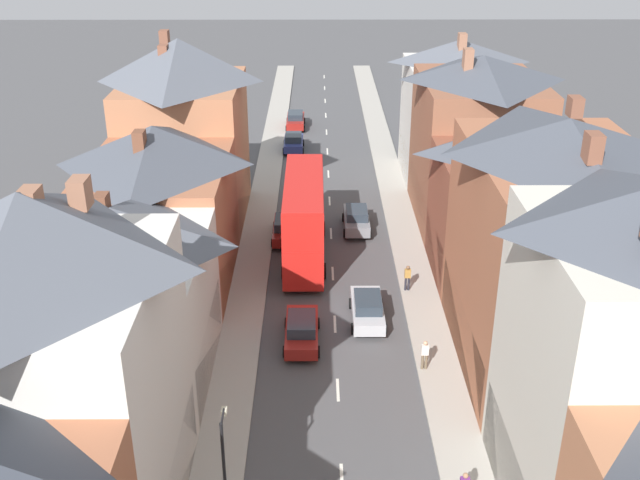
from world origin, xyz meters
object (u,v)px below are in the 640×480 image
double_decker_bus_lead (304,217)px  car_near_silver (367,308)px  car_parked_right_a (295,120)px  car_mid_black (294,142)px  car_parked_left_b (356,219)px  pedestrian_far_left (408,277)px  car_near_blue (286,228)px  car_parked_left_a (302,330)px  street_lamp (225,472)px  pedestrian_mid_right (425,353)px

double_decker_bus_lead → car_near_silver: bearing=-65.9°
car_parked_right_a → car_mid_black: size_ratio=1.10×
car_parked_left_b → pedestrian_far_left: size_ratio=2.74×
car_near_silver → pedestrian_far_left: 4.19m
car_near_blue → car_parked_left_b: (4.90, 1.55, 0.02)m
car_near_blue → car_parked_left_a: 13.05m
car_parked_right_a → car_mid_black: bearing=-90.0°
car_mid_black → street_lamp: street_lamp is taller
pedestrian_mid_right → car_parked_left_b: bearing=98.4°
car_parked_left_a → pedestrian_far_left: pedestrian_far_left is taller
double_decker_bus_lead → car_mid_black: size_ratio=2.66×
car_parked_left_b → pedestrian_far_left: bearing=-74.1°
double_decker_bus_lead → pedestrian_mid_right: double_decker_bus_lead is taller
car_parked_left_a → car_parked_left_b: bearing=76.1°
car_near_silver → car_parked_left_a: car_near_silver is taller
car_near_silver → car_parked_left_b: car_parked_left_b is taller
pedestrian_far_left → car_mid_black: bearing=105.6°
car_mid_black → pedestrian_mid_right: 35.53m
car_mid_black → car_parked_left_b: bearing=-74.5°
car_parked_left_a → car_parked_left_b: size_ratio=1.01×
car_near_blue → car_parked_left_b: bearing=17.5°
car_near_blue → car_parked_right_a: 26.38m
double_decker_bus_lead → pedestrian_mid_right: size_ratio=6.71×
double_decker_bus_lead → pedestrian_far_left: (6.18, -4.78, -1.78)m
double_decker_bus_lead → street_lamp: size_ratio=1.96×
car_near_silver → car_parked_right_a: 37.50m
street_lamp → car_mid_black: bearing=88.5°
pedestrian_mid_right → car_mid_black: bearing=102.1°
car_near_blue → car_parked_left_a: bearing=-84.3°
car_mid_black → pedestrian_far_left: size_ratio=2.52×
car_near_silver → pedestrian_mid_right: size_ratio=2.73×
car_near_blue → pedestrian_mid_right: size_ratio=2.79×
double_decker_bus_lead → car_parked_left_b: double_decker_bus_lead is taller
double_decker_bus_lead → street_lamp: 23.65m
car_parked_right_a → pedestrian_far_left: (7.47, -33.88, 0.21)m
car_parked_right_a → street_lamp: (-1.15, -52.62, 2.42)m
car_parked_left_b → car_parked_left_a: bearing=-103.9°
double_decker_bus_lead → pedestrian_far_left: bearing=-37.7°
car_parked_left_a → pedestrian_far_left: (6.17, 5.48, 0.23)m
car_near_blue → pedestrian_mid_right: 17.26m
car_near_silver → car_mid_black: 30.37m
car_near_blue → car_parked_right_a: bearing=90.0°
double_decker_bus_lead → car_parked_left_a: (0.01, -10.25, -2.02)m
car_parked_left_b → street_lamp: street_lamp is taller
car_near_blue → car_parked_left_a: size_ratio=1.01×
car_near_blue → double_decker_bus_lead: bearing=-64.7°
car_parked_right_a → car_near_silver: bearing=-82.5°
car_near_silver → pedestrian_far_left: (2.57, 3.30, 0.23)m
car_parked_left_a → car_near_silver: bearing=31.2°
street_lamp → car_parked_left_a: bearing=79.5°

